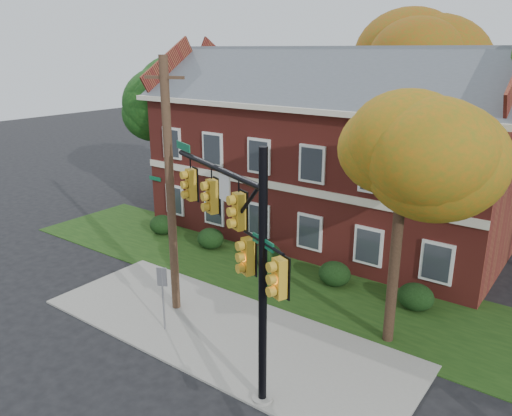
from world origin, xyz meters
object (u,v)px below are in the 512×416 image
Objects in this scene: hedge_center at (267,255)px; hedge_far_right at (416,297)px; hedge_left at (211,238)px; sign_post at (163,289)px; tree_far_rear at (411,63)px; hedge_right at (335,274)px; tree_left_rear at (175,101)px; apartment_building at (326,143)px; hedge_far_left at (162,225)px; tree_near_right at (410,152)px; traffic_signal at (238,238)px; utility_pole at (170,190)px.

hedge_center is 7.00m from hedge_far_right.
sign_post is at bearing -60.81° from hedge_left.
hedge_left is 0.12× the size of tree_far_rear.
hedge_left is at bearing 180.00° from hedge_right.
tree_left_rear is at bearing -141.03° from tree_far_rear.
apartment_building is at bearing 56.33° from hedge_left.
hedge_far_left is at bearing -122.50° from tree_far_rear.
tree_near_right is at bearing -37.28° from hedge_right.
hedge_right is 8.41m from traffic_signal.
apartment_building is at bearing 90.00° from hedge_center.
hedge_right is 15.17m from tree_left_rear.
tree_near_right is (7.22, -8.09, 1.68)m from apartment_building.
utility_pole is at bearing 96.05° from sign_post.
hedge_center is 0.57× the size of sign_post.
apartment_building is at bearing 143.11° from hedge_far_right.
apartment_building is 9.82m from hedge_far_left.
hedge_right is at bearing 117.94° from traffic_signal.
hedge_center is 6.94m from utility_pole.
utility_pole is (-7.50, -5.44, 4.28)m from hedge_far_right.
hedge_right is (3.50, -5.25, -4.46)m from apartment_building.
utility_pole reaches higher than hedge_far_left.
utility_pole reaches higher than traffic_signal.
tree_far_rear reaches higher than tree_left_rear.
utility_pole is at bearing -95.25° from hedge_center.
sign_post is at bearing -149.83° from tree_near_right.
tree_left_rear is 0.94× the size of utility_pole.
tree_left_rear is at bearing 157.64° from tree_near_right.
sign_post is at bearing -134.28° from hedge_far_right.
apartment_building is 9.94m from tree_left_rear.
tree_left_rear is at bearing 163.49° from traffic_signal.
hedge_far_left is 10.09m from sign_post.
tree_left_rear is 14.40m from tree_far_rear.
apartment_building is at bearing 123.67° from hedge_right.
utility_pole reaches higher than tree_near_right.
tree_left_rear is at bearing 123.42° from hedge_far_left.
hedge_center is 3.50m from hedge_right.
tree_near_right is at bearing -22.36° from tree_left_rear.
tree_far_rear reaches higher than utility_pole.
hedge_far_left is 0.19× the size of traffic_signal.
tree_far_rear is 19.06m from utility_pole.
utility_pole is (3.00, -5.44, 4.28)m from hedge_left.
tree_left_rear reaches higher than sign_post.
tree_far_rear is 4.65× the size of sign_post.
hedge_right is at bearing 40.77° from sign_post.
hedge_far_left is 0.57× the size of sign_post.
hedge_center is at bearing 158.58° from tree_near_right.
hedge_far_left is at bearing 180.00° from hedge_far_right.
sign_post is at bearing -114.89° from hedge_right.
traffic_signal is at bearing -43.94° from hedge_left.
tree_far_rear is (-2.16, 13.09, 8.32)m from hedge_right.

